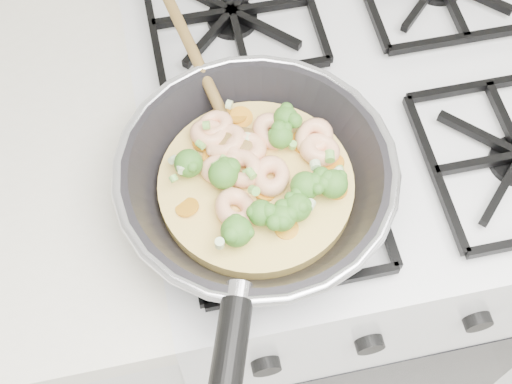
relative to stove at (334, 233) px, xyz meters
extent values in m
cube|color=white|center=(0.00, 0.00, -0.01)|extent=(0.60, 0.60, 0.90)
cube|color=black|center=(0.00, 0.00, 0.45)|extent=(0.56, 0.56, 0.02)
torus|color=silver|center=(-0.18, -0.14, 0.52)|extent=(0.32, 0.32, 0.01)
cylinder|color=black|center=(-0.25, -0.36, 0.52)|extent=(0.08, 0.17, 0.03)
cylinder|color=#F3D069|center=(-0.18, -0.14, 0.48)|extent=(0.22, 0.22, 0.02)
ellipsoid|color=brown|center=(-0.19, -0.09, 0.50)|extent=(0.05, 0.07, 0.02)
cylinder|color=brown|center=(-0.22, 0.05, 0.53)|extent=(0.07, 0.26, 0.07)
torus|color=#FBC294|center=(-0.10, -0.10, 0.50)|extent=(0.07, 0.07, 0.03)
torus|color=#FBC294|center=(-0.20, -0.09, 0.50)|extent=(0.07, 0.07, 0.03)
torus|color=#FBC294|center=(-0.22, -0.07, 0.50)|extent=(0.06, 0.06, 0.02)
torus|color=#FBC294|center=(-0.21, -0.12, 0.50)|extent=(0.06, 0.06, 0.03)
torus|color=#FBC294|center=(-0.19, -0.12, 0.50)|extent=(0.08, 0.08, 0.03)
torus|color=#FBC294|center=(-0.16, -0.14, 0.50)|extent=(0.06, 0.06, 0.02)
torus|color=#FBC294|center=(-0.15, -0.08, 0.50)|extent=(0.07, 0.07, 0.02)
torus|color=#FBC294|center=(-0.10, -0.12, 0.50)|extent=(0.06, 0.07, 0.02)
torus|color=#FBC294|center=(-0.21, -0.06, 0.50)|extent=(0.06, 0.06, 0.02)
torus|color=#FBC294|center=(-0.21, -0.17, 0.50)|extent=(0.06, 0.06, 0.03)
torus|color=#FBC294|center=(-0.18, -0.10, 0.50)|extent=(0.05, 0.06, 0.02)
ellipsoid|color=#47842B|center=(-0.13, -0.07, 0.51)|extent=(0.04, 0.04, 0.03)
ellipsoid|color=#47842B|center=(-0.25, -0.11, 0.52)|extent=(0.04, 0.04, 0.03)
ellipsoid|color=#47842B|center=(-0.13, -0.17, 0.52)|extent=(0.04, 0.04, 0.03)
ellipsoid|color=#47842B|center=(-0.18, -0.19, 0.51)|extent=(0.04, 0.04, 0.03)
ellipsoid|color=#47842B|center=(-0.16, -0.20, 0.51)|extent=(0.04, 0.04, 0.03)
ellipsoid|color=#47842B|center=(-0.14, -0.19, 0.51)|extent=(0.04, 0.04, 0.03)
ellipsoid|color=#47842B|center=(-0.21, -0.21, 0.52)|extent=(0.05, 0.05, 0.03)
ellipsoid|color=#47842B|center=(-0.10, -0.17, 0.52)|extent=(0.04, 0.04, 0.03)
ellipsoid|color=#47842B|center=(-0.14, -0.10, 0.51)|extent=(0.04, 0.04, 0.03)
ellipsoid|color=#47842B|center=(-0.21, -0.13, 0.52)|extent=(0.04, 0.04, 0.03)
cylinder|color=orange|center=(-0.09, -0.17, 0.50)|extent=(0.04, 0.04, 0.01)
cylinder|color=orange|center=(-0.11, -0.10, 0.50)|extent=(0.04, 0.04, 0.01)
cylinder|color=orange|center=(-0.23, -0.08, 0.50)|extent=(0.04, 0.04, 0.01)
cylinder|color=orange|center=(-0.17, -0.16, 0.50)|extent=(0.03, 0.03, 0.01)
cylinder|color=orange|center=(-0.18, -0.05, 0.50)|extent=(0.03, 0.03, 0.01)
cylinder|color=orange|center=(-0.19, -0.05, 0.50)|extent=(0.04, 0.04, 0.01)
cylinder|color=orange|center=(-0.16, -0.20, 0.50)|extent=(0.03, 0.03, 0.01)
cylinder|color=orange|center=(-0.20, -0.08, 0.50)|extent=(0.03, 0.03, 0.01)
cylinder|color=orange|center=(-0.09, -0.13, 0.50)|extent=(0.03, 0.03, 0.01)
cylinder|color=orange|center=(-0.14, -0.08, 0.50)|extent=(0.04, 0.04, 0.00)
cylinder|color=orange|center=(-0.18, -0.05, 0.50)|extent=(0.04, 0.04, 0.01)
cylinder|color=orange|center=(-0.26, -0.16, 0.50)|extent=(0.04, 0.04, 0.01)
cylinder|color=orange|center=(-0.22, -0.10, 0.50)|extent=(0.04, 0.04, 0.01)
cylinder|color=#77BD4B|center=(-0.23, -0.09, 0.51)|extent=(0.01, 0.01, 0.01)
cylinder|color=#77BD4B|center=(-0.22, -0.07, 0.52)|extent=(0.01, 0.01, 0.01)
cylinder|color=beige|center=(-0.23, -0.22, 0.52)|extent=(0.01, 0.01, 0.01)
cylinder|color=#77BD4B|center=(-0.21, -0.12, 0.52)|extent=(0.01, 0.01, 0.01)
cylinder|color=beige|center=(-0.26, -0.12, 0.52)|extent=(0.01, 0.01, 0.01)
cylinder|color=beige|center=(-0.19, -0.05, 0.52)|extent=(0.01, 0.01, 0.01)
cylinder|color=beige|center=(-0.13, -0.19, 0.52)|extent=(0.01, 0.01, 0.01)
cylinder|color=#77BD4B|center=(-0.08, -0.15, 0.51)|extent=(0.01, 0.01, 0.01)
cylinder|color=#77BD4B|center=(-0.18, -0.13, 0.51)|extent=(0.01, 0.01, 0.01)
cylinder|color=#77BD4B|center=(-0.21, -0.14, 0.51)|extent=(0.01, 0.01, 0.01)
cylinder|color=beige|center=(-0.11, -0.15, 0.52)|extent=(0.01, 0.01, 0.01)
cylinder|color=#77BD4B|center=(-0.22, -0.12, 0.52)|extent=(0.01, 0.01, 0.01)
cylinder|color=beige|center=(-0.18, -0.09, 0.51)|extent=(0.01, 0.01, 0.01)
cylinder|color=#77BD4B|center=(-0.27, -0.13, 0.52)|extent=(0.01, 0.01, 0.01)
cylinder|color=#77BD4B|center=(-0.12, -0.08, 0.52)|extent=(0.01, 0.01, 0.01)
cylinder|color=#77BD4B|center=(-0.18, -0.14, 0.52)|extent=(0.01, 0.01, 0.01)
cylinder|color=beige|center=(-0.26, -0.10, 0.51)|extent=(0.01, 0.01, 0.01)
cylinder|color=beige|center=(-0.09, -0.16, 0.51)|extent=(0.01, 0.01, 0.01)
cylinder|color=#77BD4B|center=(-0.13, -0.11, 0.51)|extent=(0.01, 0.01, 0.01)
cylinder|color=#77BD4B|center=(-0.09, -0.13, 0.51)|extent=(0.01, 0.01, 0.01)
cylinder|color=#77BD4B|center=(-0.18, -0.17, 0.52)|extent=(0.01, 0.01, 0.01)
camera|label=1|loc=(-0.26, -0.53, 1.20)|focal=50.16mm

